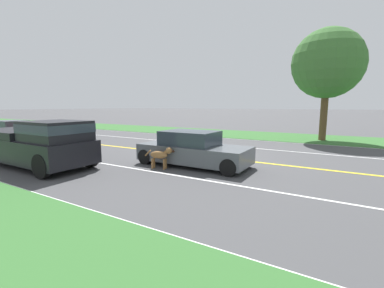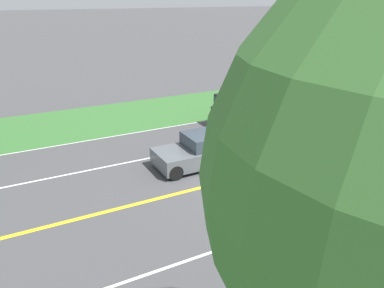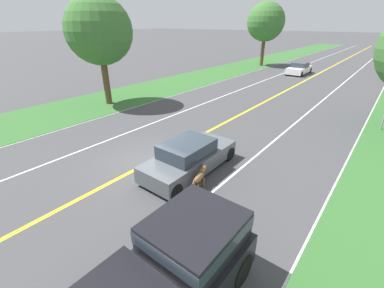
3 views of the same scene
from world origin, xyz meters
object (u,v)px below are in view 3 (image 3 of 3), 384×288
(dog, at_px, (200,176))
(roadside_tree_left_far, at_px, (266,22))
(ego_car, at_px, (189,157))
(oncoming_car, at_px, (299,69))
(roadside_tree_left_near, at_px, (99,31))

(dog, bearing_deg, roadside_tree_left_far, 98.82)
(roadside_tree_left_far, bearing_deg, ego_car, -70.79)
(ego_car, bearing_deg, dog, -33.25)
(ego_car, xyz_separation_m, roadside_tree_left_far, (-10.19, 29.23, 5.10))
(dog, height_order, oncoming_car, oncoming_car)
(roadside_tree_left_near, bearing_deg, ego_car, -19.28)
(dog, xyz_separation_m, roadside_tree_left_far, (-11.30, 29.96, 5.20))
(dog, height_order, roadside_tree_left_far, roadside_tree_left_far)
(dog, relative_size, roadside_tree_left_far, 0.15)
(roadside_tree_left_far, bearing_deg, dog, -69.33)
(dog, bearing_deg, oncoming_car, 88.52)
(dog, xyz_separation_m, roadside_tree_left_near, (-12.24, 4.62, 4.61))
(ego_car, height_order, oncoming_car, ego_car)
(dog, distance_m, oncoming_car, 27.04)
(dog, xyz_separation_m, oncoming_car, (-4.87, 26.60, 0.09))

